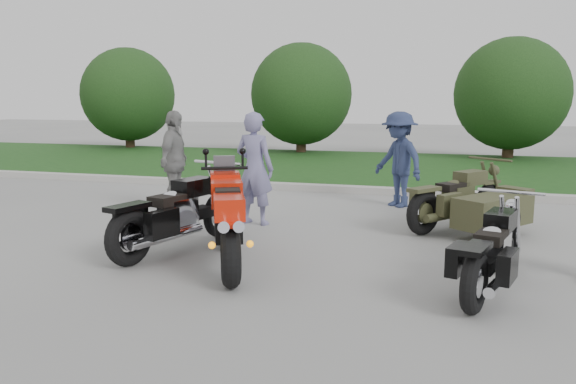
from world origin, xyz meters
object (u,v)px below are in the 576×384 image
(cruiser_left, at_px, (174,217))
(person_denim, at_px, (399,160))
(cruiser_sidecar, at_px, (476,207))
(person_stripe, at_px, (255,169))
(person_back, at_px, (174,162))
(cruiser_right, at_px, (492,255))
(sportbike_red, at_px, (228,217))

(cruiser_left, height_order, person_denim, person_denim)
(cruiser_sidecar, xyz_separation_m, person_stripe, (-3.49, -0.30, 0.50))
(cruiser_left, xyz_separation_m, person_back, (-1.27, 2.50, 0.44))
(cruiser_right, height_order, cruiser_sidecar, cruiser_sidecar)
(sportbike_red, height_order, person_stripe, person_stripe)
(cruiser_sidecar, bearing_deg, person_back, -145.70)
(person_denim, bearing_deg, cruiser_sidecar, -12.09)
(person_stripe, height_order, person_denim, person_stripe)
(cruiser_sidecar, relative_size, person_back, 1.17)
(cruiser_sidecar, distance_m, person_stripe, 3.53)
(person_denim, xyz_separation_m, person_back, (-3.87, -1.63, 0.02))
(cruiser_sidecar, bearing_deg, cruiser_left, -113.36)
(person_stripe, bearing_deg, cruiser_left, 87.30)
(person_stripe, distance_m, person_back, 1.83)
(cruiser_sidecar, bearing_deg, person_stripe, -137.85)
(cruiser_left, height_order, person_back, person_back)
(sportbike_red, distance_m, cruiser_right, 3.05)
(cruiser_left, distance_m, person_back, 2.84)
(person_stripe, bearing_deg, sportbike_red, 112.84)
(person_denim, bearing_deg, cruiser_right, -31.11)
(cruiser_right, xyz_separation_m, person_stripe, (-3.54, 2.50, 0.50))
(person_denim, bearing_deg, person_stripe, -91.95)
(cruiser_sidecar, distance_m, person_denim, 2.38)
(sportbike_red, xyz_separation_m, cruiser_right, (3.04, -0.10, -0.22))
(cruiser_right, distance_m, person_denim, 4.92)
(cruiser_sidecar, xyz_separation_m, person_back, (-5.23, 0.26, 0.50))
(sportbike_red, bearing_deg, person_denim, 46.08)
(sportbike_red, distance_m, cruiser_sidecar, 4.04)
(person_back, bearing_deg, cruiser_left, -160.03)
(cruiser_left, xyz_separation_m, cruiser_right, (4.01, -0.57, -0.06))
(cruiser_right, bearing_deg, person_stripe, 160.83)
(cruiser_left, height_order, cruiser_right, cruiser_left)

